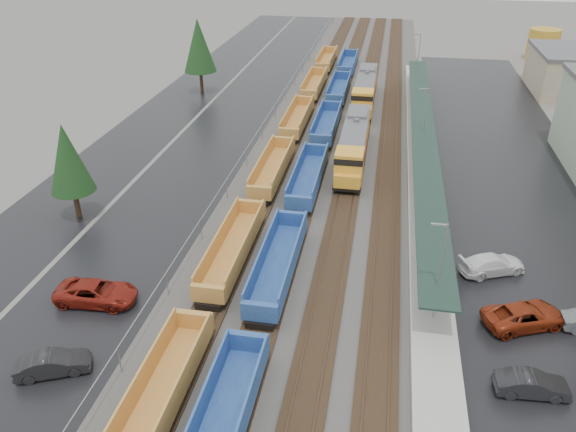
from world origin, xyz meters
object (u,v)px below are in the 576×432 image
parked_car_west_c (96,293)px  locomotive_trail (365,90)px  locomotive_lead (354,144)px  parked_car_east_b (524,316)px  parked_car_west_b (53,364)px  storage_tank (543,45)px  well_string_yellow (273,168)px  well_string_blue (308,177)px  parked_car_east_c (492,264)px  parked_car_east_a (532,385)px

parked_car_west_c → locomotive_trail: bearing=-21.5°
locomotive_lead → parked_car_east_b: size_ratio=3.26×
parked_car_west_b → parked_car_west_c: parked_car_west_c is taller
storage_tank → parked_car_west_c: (-47.04, -83.22, -1.97)m
parked_car_west_b → well_string_yellow: bearing=-38.5°
well_string_blue → parked_car_east_c: well_string_blue is taller
locomotive_trail → parked_car_east_c: size_ratio=3.55×
storage_tank → parked_car_east_b: (-17.15, -80.44, -1.99)m
well_string_yellow → parked_car_west_b: size_ratio=24.74×
locomotive_lead → parked_car_west_b: locomotive_lead is taller
parked_car_west_c → parked_car_east_c: parked_car_west_c is taller
well_string_yellow → parked_car_west_b: (-7.57, -30.09, -0.40)m
parked_car_west_c → parked_car_east_a: bearing=-100.4°
locomotive_trail → parked_car_west_c: (-16.27, -49.44, -1.45)m
storage_tank → parked_car_west_c: size_ratio=0.95×
locomotive_lead → parked_car_east_a: bearing=-68.1°
locomotive_lead → storage_tank: (30.77, 54.78, 0.52)m
parked_car_west_c → parked_car_east_b: bearing=-88.0°
parked_car_west_b → locomotive_trail: bearing=-39.8°
parked_car_west_c → parked_car_east_c: 29.98m
locomotive_trail → parked_car_east_b: size_ratio=3.26×
parked_car_west_c → parked_car_east_c: (28.60, 8.99, -0.05)m
locomotive_trail → parked_car_west_b: 58.63m
locomotive_trail → parked_car_west_c: bearing=-108.2°
well_string_yellow → parked_car_east_a: bearing=-51.9°
locomotive_trail → well_string_blue: size_ratio=0.17×
parked_car_east_a → parked_car_east_b: bearing=-10.3°
locomotive_trail → well_string_yellow: bearing=-106.9°
parked_car_east_a → parked_car_east_b: size_ratio=0.75×
parked_car_west_b → locomotive_lead: bearing=-48.1°
parked_car_east_b → parked_car_east_a: bearing=150.8°
locomotive_lead → locomotive_trail: same height
storage_tank → parked_car_east_a: (-17.85, -86.86, -2.08)m
well_string_blue → parked_car_west_b: 30.77m
parked_car_west_c → parked_car_east_c: size_ratio=1.12×
parked_car_east_b → parked_car_east_c: (-1.29, 6.20, -0.03)m
parked_car_east_a → parked_car_west_c: bearing=78.8°
storage_tank → parked_car_west_c: bearing=-119.5°
parked_car_east_b → storage_tank: bearing=-35.0°
well_string_yellow → parked_car_east_c: (20.33, -14.05, -0.37)m
storage_tank → parked_car_east_a: size_ratio=1.30×
well_string_blue → parked_car_east_b: (17.62, -18.66, -0.36)m
locomotive_lead → well_string_blue: 8.14m
parked_car_east_b → parked_car_east_c: 6.33m
well_string_yellow → parked_car_west_c: (-8.27, -23.03, -0.31)m
parked_car_east_a → parked_car_east_b: (0.70, 6.42, 0.09)m
well_string_blue → parked_car_west_c: size_ratio=18.64×
well_string_yellow → parked_car_west_c: well_string_yellow is taller
locomotive_lead → locomotive_trail: 21.00m
locomotive_lead → locomotive_trail: bearing=90.0°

